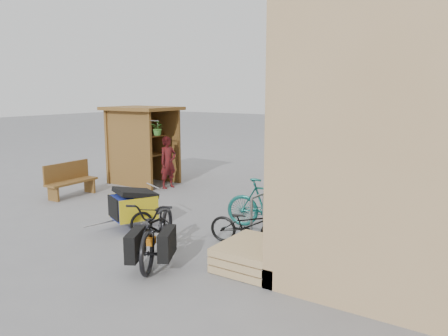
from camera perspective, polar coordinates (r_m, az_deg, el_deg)
The scene contains 17 objects.
ground at distance 10.18m, azimuth -7.07°, elevation -6.52°, with size 80.00×80.00×0.00m, color gray.
kiosk at distance 13.86m, azimuth -10.89°, elevation 4.36°, with size 2.49×1.65×2.40m.
bike_rack at distance 10.86m, azimuth 10.61°, elevation -2.74°, with size 0.05×5.35×0.86m.
pallet_stack at distance 7.38m, azimuth 3.82°, elevation -11.31°, with size 1.00×1.20×0.40m.
bench at distance 12.76m, azimuth -19.49°, elevation -1.39°, with size 0.52×1.51×0.94m.
shopping_carts at distance 14.61m, azimuth 19.73°, elevation 0.66°, with size 0.62×2.09×1.11m.
child_trailer at distance 9.45m, azimuth -11.76°, elevation -4.78°, with size 1.04×1.56×0.91m.
cargo_bike at distance 7.66m, azimuth -8.61°, elevation -7.85°, with size 1.66×2.23×1.12m.
person_kiosk at distance 13.13m, azimuth -7.31°, elevation 0.73°, with size 0.57×0.37×1.55m, color maroon.
bike_0 at distance 8.33m, azimuth 3.18°, elevation -7.39°, with size 0.53×1.51×0.80m, color black.
bike_1 at distance 9.28m, azimuth 5.73°, elevation -4.70°, with size 0.50×1.78×1.07m, color #1A6A64.
bike_2 at distance 10.19m, azimuth 10.00°, elevation -4.01°, with size 0.58×1.68×0.88m, color #B4B4B0.
bike_3 at distance 10.44m, azimuth 10.59°, elevation -3.05°, with size 0.52×1.85×1.11m, color #C57F8D.
bike_4 at distance 11.29m, azimuth 11.46°, elevation -2.76°, with size 0.56×1.61×0.85m, color maroon.
bike_5 at distance 11.62m, azimuth 12.33°, elevation -1.82°, with size 0.51×1.81×1.09m, color #1A6A64.
bike_6 at distance 12.27m, azimuth 13.32°, elevation -1.44°, with size 0.66×1.90×1.00m, color #B2B2B7.
bike_7 at distance 12.69m, azimuth 13.81°, elevation -0.95°, with size 0.50×1.76×1.06m, color #1A6A64.
Camera 1 is at (6.38, -7.38, 2.90)m, focal length 35.00 mm.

